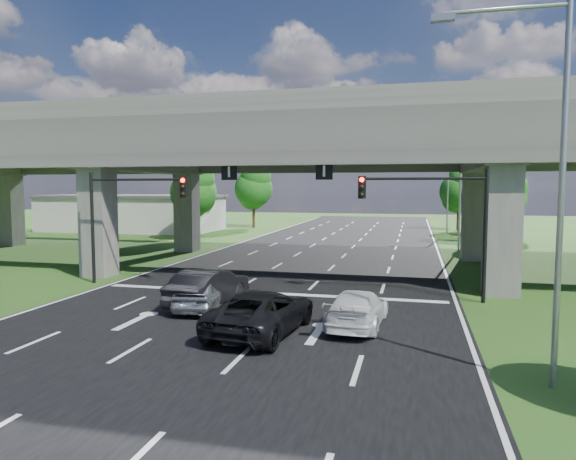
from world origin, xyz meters
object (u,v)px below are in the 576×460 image
at_px(streetlight_far, 455,179).
at_px(car_trailing, 262,312).
at_px(signal_left, 127,206).
at_px(streetlight_beyond, 444,181).
at_px(car_dark, 209,287).
at_px(car_white, 358,308).
at_px(signal_right, 436,210).
at_px(car_silver, 204,291).
at_px(streetlight_near, 545,162).

bearing_deg(streetlight_far, car_trailing, -107.23).
height_order(signal_left, streetlight_far, streetlight_far).
xyz_separation_m(streetlight_beyond, car_dark, (-11.90, -39.60, -5.00)).
relative_size(signal_left, car_white, 1.29).
distance_m(streetlight_far, streetlight_beyond, 16.00).
bearing_deg(car_trailing, streetlight_beyond, -94.85).
bearing_deg(car_dark, streetlight_beyond, -101.10).
bearing_deg(car_dark, signal_right, -154.18).
bearing_deg(signal_right, car_trailing, -131.10).
bearing_deg(signal_left, car_dark, -30.45).
bearing_deg(car_dark, car_silver, 95.62).
bearing_deg(car_trailing, car_dark, -38.69).
bearing_deg(car_trailing, car_white, -146.52).
bearing_deg(car_silver, car_dark, -97.29).
relative_size(streetlight_far, car_dark, 2.01).
bearing_deg(car_silver, car_white, 161.73).
relative_size(streetlight_beyond, car_trailing, 1.82).
relative_size(car_dark, car_trailing, 0.90).
distance_m(car_silver, car_white, 6.83).
bearing_deg(streetlight_far, car_dark, -116.76).
relative_size(signal_right, signal_left, 1.00).
bearing_deg(streetlight_beyond, car_trailing, -101.03).
relative_size(car_silver, car_trailing, 0.79).
relative_size(signal_left, car_trailing, 1.09).
bearing_deg(signal_right, streetlight_beyond, 86.39).
height_order(signal_right, car_white, signal_right).
relative_size(car_white, car_trailing, 0.84).
relative_size(streetlight_near, car_silver, 2.29).
distance_m(signal_left, car_dark, 7.74).
distance_m(signal_right, signal_left, 15.65).
height_order(streetlight_far, car_silver, streetlight_far).
height_order(car_silver, car_white, car_silver).
bearing_deg(signal_right, car_silver, -157.10).
bearing_deg(streetlight_beyond, car_silver, -106.52).
bearing_deg(streetlight_far, streetlight_beyond, 90.00).
height_order(streetlight_near, car_trailing, streetlight_near).
height_order(streetlight_near, streetlight_beyond, same).
xyz_separation_m(streetlight_near, streetlight_beyond, (0.00, 46.00, 0.00)).
relative_size(streetlight_near, streetlight_far, 1.00).
bearing_deg(car_white, car_dark, -11.54).
bearing_deg(car_white, signal_left, -19.17).
bearing_deg(streetlight_near, car_white, 138.60).
bearing_deg(car_white, car_silver, -7.30).
relative_size(streetlight_near, car_white, 2.16).
distance_m(signal_right, car_silver, 10.99).
distance_m(car_silver, car_trailing, 4.58).
bearing_deg(car_dark, signal_left, -24.83).
distance_m(streetlight_near, car_white, 8.62).
bearing_deg(car_trailing, signal_left, -30.23).
distance_m(streetlight_far, car_trailing, 28.80).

